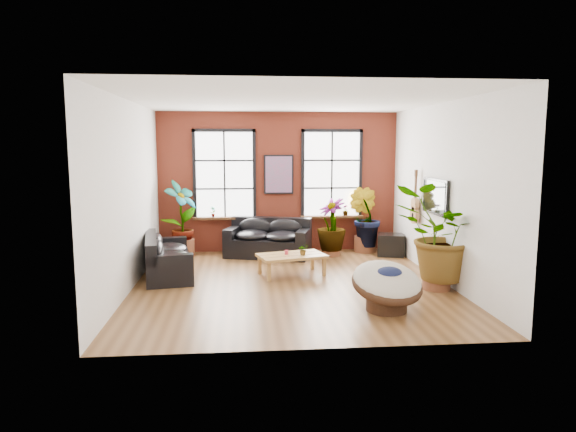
{
  "coord_description": "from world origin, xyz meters",
  "views": [
    {
      "loc": [
        -0.93,
        -9.65,
        2.66
      ],
      "look_at": [
        0.0,
        0.6,
        1.25
      ],
      "focal_mm": 32.0,
      "sensor_mm": 36.0,
      "label": 1
    }
  ],
  "objects_px": {
    "sofa_back": "(268,239)",
    "sofa_left": "(165,257)",
    "papasan_chair": "(387,284)",
    "coffee_table": "(292,257)"
  },
  "relations": [
    {
      "from": "papasan_chair",
      "to": "coffee_table",
      "type": "bearing_deg",
      "value": 106.6
    },
    {
      "from": "sofa_left",
      "to": "coffee_table",
      "type": "xyz_separation_m",
      "value": [
        2.6,
        -0.22,
        0.01
      ]
    },
    {
      "from": "sofa_back",
      "to": "coffee_table",
      "type": "height_order",
      "value": "sofa_back"
    },
    {
      "from": "sofa_back",
      "to": "papasan_chair",
      "type": "relative_size",
      "value": 1.6
    },
    {
      "from": "coffee_table",
      "to": "papasan_chair",
      "type": "height_order",
      "value": "papasan_chair"
    },
    {
      "from": "coffee_table",
      "to": "sofa_left",
      "type": "bearing_deg",
      "value": 159.95
    },
    {
      "from": "sofa_left",
      "to": "sofa_back",
      "type": "bearing_deg",
      "value": -62.65
    },
    {
      "from": "coffee_table",
      "to": "papasan_chair",
      "type": "bearing_deg",
      "value": -77.11
    },
    {
      "from": "sofa_back",
      "to": "sofa_left",
      "type": "height_order",
      "value": "sofa_back"
    },
    {
      "from": "sofa_back",
      "to": "coffee_table",
      "type": "distance_m",
      "value": 1.94
    }
  ]
}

